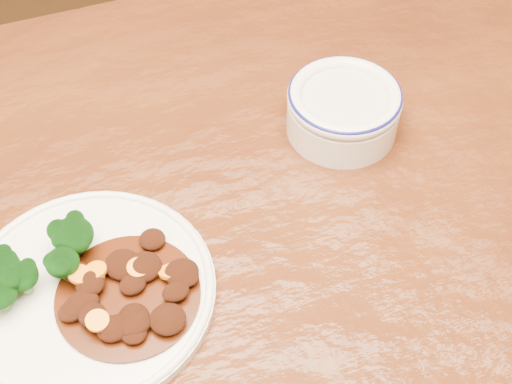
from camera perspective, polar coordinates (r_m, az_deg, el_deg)
name	(u,v)px	position (r m, az deg, el deg)	size (l,w,h in m)	color
dining_table	(195,299)	(0.79, -4.89, -8.50)	(1.59, 1.05, 0.75)	#56270F
dinner_plate	(89,291)	(0.71, -13.23, -7.73)	(0.25, 0.25, 0.02)	white
broccoli_florets	(38,263)	(0.71, -17.03, -5.43)	(0.12, 0.07, 0.04)	#719D51
mince_stew	(128,292)	(0.69, -10.17, -7.89)	(0.14, 0.14, 0.03)	#3F1806
dip_bowl	(343,108)	(0.82, 7.00, 6.66)	(0.13, 0.13, 0.06)	white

